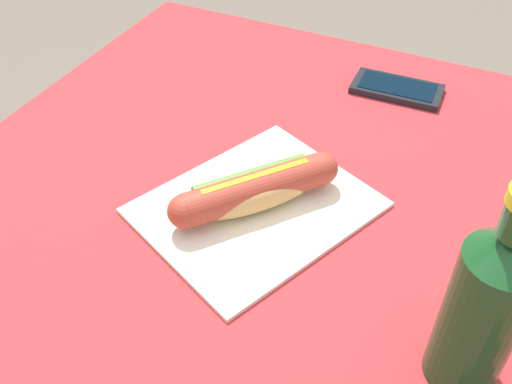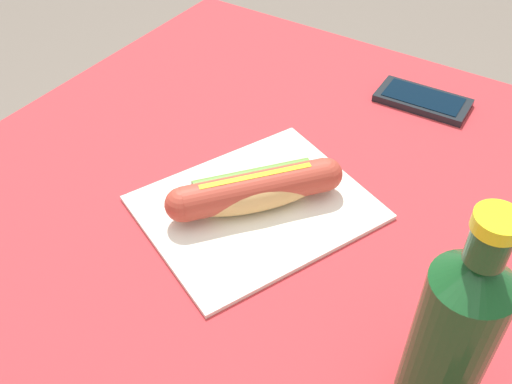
{
  "view_description": "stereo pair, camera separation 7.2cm",
  "coord_description": "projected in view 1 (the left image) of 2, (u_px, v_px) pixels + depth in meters",
  "views": [
    {
      "loc": [
        -0.47,
        -0.19,
        1.3
      ],
      "look_at": [
        0.01,
        0.04,
        0.81
      ],
      "focal_mm": 40.92,
      "sensor_mm": 36.0,
      "label": 1
    },
    {
      "loc": [
        -0.44,
        -0.25,
        1.3
      ],
      "look_at": [
        0.01,
        0.04,
        0.81
      ],
      "focal_mm": 40.92,
      "sensor_mm": 36.0,
      "label": 2
    }
  ],
  "objects": [
    {
      "name": "hot_dog",
      "position": [
        256.0,
        190.0,
        0.73
      ],
      "size": [
        0.19,
        0.16,
        0.05
      ],
      "color": "tan",
      "rests_on": "paper_wrapper"
    },
    {
      "name": "dining_table",
      "position": [
        278.0,
        299.0,
        0.83
      ],
      "size": [
        1.0,
        0.96,
        0.78
      ],
      "color": "brown",
      "rests_on": "ground"
    },
    {
      "name": "soda_bottle",
      "position": [
        485.0,
        308.0,
        0.51
      ],
      "size": [
        0.07,
        0.07,
        0.24
      ],
      "color": "#14471E",
      "rests_on": "dining_table"
    },
    {
      "name": "paper_wrapper",
      "position": [
        256.0,
        208.0,
        0.75
      ],
      "size": [
        0.34,
        0.32,
        0.01
      ],
      "primitive_type": "cube",
      "rotation": [
        0.0,
        0.0,
        -0.41
      ],
      "color": "silver",
      "rests_on": "dining_table"
    },
    {
      "name": "cell_phone",
      "position": [
        397.0,
        89.0,
        0.95
      ],
      "size": [
        0.08,
        0.15,
        0.01
      ],
      "color": "black",
      "rests_on": "dining_table"
    }
  ]
}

